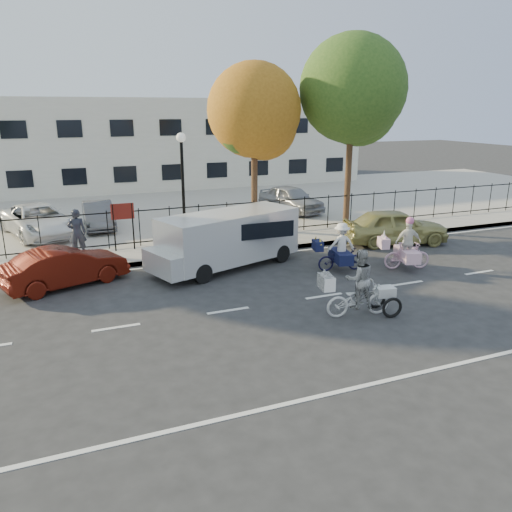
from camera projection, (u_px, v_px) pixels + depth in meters
name	position (u px, v px, depth m)	size (l,w,h in m)	color
ground	(228.00, 311.00, 13.73)	(120.00, 120.00, 0.00)	#333334
road_markings	(228.00, 311.00, 13.73)	(60.00, 9.52, 0.01)	silver
curb	(184.00, 259.00, 18.21)	(60.00, 0.10, 0.15)	#A8A399
sidewalk	(177.00, 251.00, 19.14)	(60.00, 2.20, 0.15)	#A8A399
parking_lot	(140.00, 210.00, 27.07)	(60.00, 15.60, 0.15)	#A8A399
iron_fence	(170.00, 225.00, 19.89)	(58.00, 0.06, 1.50)	black
building	(114.00, 143.00, 35.14)	(34.00, 10.00, 6.00)	silver
lamppost	(182.00, 169.00, 19.08)	(0.36, 0.36, 4.33)	black
street_sign	(123.00, 217.00, 18.73)	(0.85, 0.06, 1.80)	black
zebra_trike	(359.00, 290.00, 13.23)	(2.16, 1.01, 1.84)	silver
unicorn_bike	(406.00, 250.00, 17.12)	(1.87, 1.35, 1.84)	#DBA7C2
bull_bike	(340.00, 252.00, 16.98)	(1.84, 1.28, 1.66)	black
white_van	(227.00, 237.00, 17.26)	(5.84, 3.35, 1.92)	silver
red_sedan	(65.00, 267.00, 15.50)	(1.31, 3.75, 1.24)	#561309
gold_sedan	(395.00, 226.00, 20.35)	(1.71, 4.24, 1.44)	tan
pedestrian	(77.00, 233.00, 18.11)	(0.64, 0.42, 1.74)	black
lot_car_b	(38.00, 220.00, 21.08)	(2.17, 4.72, 1.31)	white
lot_car_c	(98.00, 215.00, 22.44)	(1.24, 3.56, 1.17)	#505258
lot_car_d	(291.00, 199.00, 25.94)	(1.61, 4.01, 1.36)	#95969B
tree_mid	(257.00, 115.00, 20.97)	(3.96, 3.96, 7.26)	#442D1D
tree_east	(354.00, 94.00, 21.56)	(4.62, 4.62, 8.47)	#442D1D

